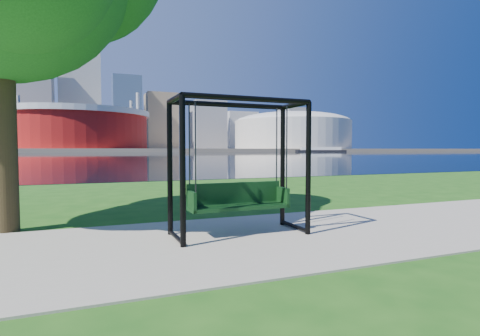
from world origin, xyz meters
TOP-DOWN VIEW (x-y plane):
  - ground at (0.00, 0.00)m, footprint 900.00×900.00m
  - path at (0.00, -0.50)m, footprint 120.00×4.00m
  - river at (0.00, 102.00)m, footprint 900.00×180.00m
  - far_bank at (0.00, 306.00)m, footprint 900.00×228.00m
  - stadium at (-10.00, 235.00)m, footprint 83.00×83.00m
  - arena at (135.00, 235.00)m, footprint 84.00×84.00m
  - skyline at (-4.27, 319.39)m, footprint 392.00×66.00m
  - swing at (-0.23, -0.14)m, footprint 2.42×1.08m
  - barge at (122.86, 180.37)m, footprint 29.45×17.33m

SIDE VIEW (x-z plane):
  - ground at x=0.00m, z-range 0.00..0.00m
  - river at x=0.00m, z-range 0.00..0.02m
  - path at x=0.00m, z-range 0.00..0.03m
  - far_bank at x=0.00m, z-range 0.00..2.00m
  - swing at x=-0.23m, z-range -0.04..2.42m
  - barge at x=122.86m, z-range -0.13..2.73m
  - stadium at x=-10.00m, z-range -1.77..30.23m
  - arena at x=135.00m, z-range 2.59..29.15m
  - skyline at x=-4.27m, z-range -12.36..84.14m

